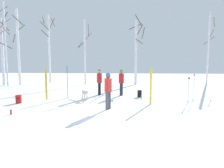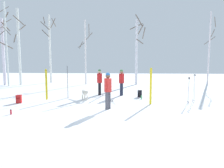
{
  "view_description": "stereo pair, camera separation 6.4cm",
  "coord_description": "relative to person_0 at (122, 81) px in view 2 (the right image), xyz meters",
  "views": [
    {
      "loc": [
        0.79,
        -8.35,
        2.18
      ],
      "look_at": [
        -0.01,
        2.2,
        1.0
      ],
      "focal_mm": 31.35,
      "sensor_mm": 36.0,
      "label": 1
    },
    {
      "loc": [
        0.85,
        -8.35,
        2.18
      ],
      "look_at": [
        -0.01,
        2.2,
        1.0
      ],
      "focal_mm": 31.35,
      "sensor_mm": 36.0,
      "label": 2
    }
  ],
  "objects": [
    {
      "name": "person_2",
      "position": [
        -1.46,
        0.09,
        0.0
      ],
      "size": [
        0.34,
        0.52,
        1.72
      ],
      "color": "black",
      "rests_on": "ground_plane"
    },
    {
      "name": "birch_tree_4",
      "position": [
        -3.76,
        6.35,
        2.26
      ],
      "size": [
        1.42,
        1.12,
        6.25
      ],
      "color": "silver",
      "rests_on": "ground_plane"
    },
    {
      "name": "water_bottle_0",
      "position": [
        -4.47,
        -5.1,
        -0.88
      ],
      "size": [
        0.07,
        0.07,
        0.21
      ],
      "color": "red",
      "rests_on": "ground_plane"
    },
    {
      "name": "person_0",
      "position": [
        0.0,
        0.0,
        0.0
      ],
      "size": [
        0.34,
        0.51,
        1.72
      ],
      "color": "#1E2338",
      "rests_on": "ground_plane"
    },
    {
      "name": "birch_tree_0",
      "position": [
        -11.3,
        4.96,
        2.29
      ],
      "size": [
        1.32,
        1.44,
        6.89
      ],
      "color": "silver",
      "rests_on": "ground_plane"
    },
    {
      "name": "ski_poles_0",
      "position": [
        4.06,
        -1.73,
        -0.16
      ],
      "size": [
        0.07,
        0.28,
        1.53
      ],
      "color": "#B2B2BC",
      "rests_on": "ground_plane"
    },
    {
      "name": "ski_pair_planted_1",
      "position": [
        -4.33,
        -1.77,
        -0.09
      ],
      "size": [
        0.08,
        0.13,
        1.79
      ],
      "color": "yellow",
      "rests_on": "ground_plane"
    },
    {
      "name": "water_bottle_1",
      "position": [
        1.22,
        -1.27,
        -0.86
      ],
      "size": [
        0.06,
        0.06,
        0.25
      ],
      "color": "green",
      "rests_on": "ground_plane"
    },
    {
      "name": "birch_tree_2",
      "position": [
        -9.98,
        5.39,
        2.72
      ],
      "size": [
        1.11,
        1.3,
        7.21
      ],
      "color": "white",
      "rests_on": "ground_plane"
    },
    {
      "name": "ground_plane",
      "position": [
        -0.44,
        -4.4,
        -0.98
      ],
      "size": [
        60.0,
        60.0,
        0.0
      ],
      "primitive_type": "plane",
      "color": "white"
    },
    {
      "name": "dog",
      "position": [
        -2.07,
        -1.7,
        -0.59
      ],
      "size": [
        0.52,
        0.78,
        0.57
      ],
      "color": "beige",
      "rests_on": "ground_plane"
    },
    {
      "name": "ski_poles_1",
      "position": [
        3.64,
        -2.18,
        -0.23
      ],
      "size": [
        0.07,
        0.22,
        1.4
      ],
      "color": "#B2B2BC",
      "rests_on": "ground_plane"
    },
    {
      "name": "birch_tree_5",
      "position": [
        1.26,
        6.61,
        2.38
      ],
      "size": [
        1.46,
        1.41,
        6.62
      ],
      "color": "silver",
      "rests_on": "ground_plane"
    },
    {
      "name": "backpack_1",
      "position": [
        1.17,
        -0.52,
        -0.77
      ],
      "size": [
        0.28,
        0.3,
        0.44
      ],
      "color": "black",
      "rests_on": "ground_plane"
    },
    {
      "name": "birch_tree_3",
      "position": [
        -7.91,
        7.73,
        2.84
      ],
      "size": [
        1.48,
        1.49,
        7.14
      ],
      "color": "white",
      "rests_on": "ground_plane"
    },
    {
      "name": "person_1",
      "position": [
        -0.5,
        -3.83,
        0.0
      ],
      "size": [
        0.34,
        0.48,
        1.72
      ],
      "color": "#4C4C56",
      "rests_on": "ground_plane"
    },
    {
      "name": "ski_pair_planted_0",
      "position": [
        -3.25,
        -1.18,
        -0.01
      ],
      "size": [
        0.09,
        0.18,
        1.95
      ],
      "color": "black",
      "rests_on": "ground_plane"
    },
    {
      "name": "birch_tree_6",
      "position": [
        8.62,
        8.06,
        2.7
      ],
      "size": [
        0.97,
        1.25,
        7.2
      ],
      "color": "silver",
      "rests_on": "ground_plane"
    },
    {
      "name": "birch_tree_1",
      "position": [
        -10.74,
        4.6,
        2.94
      ],
      "size": [
        1.01,
        1.02,
        7.59
      ],
      "color": "silver",
      "rests_on": "ground_plane"
    },
    {
      "name": "ski_pair_lying_0",
      "position": [
        -0.49,
        -1.98,
        -0.97
      ],
      "size": [
        0.69,
        1.71,
        0.05
      ],
      "color": "white",
      "rests_on": "ground_plane"
    },
    {
      "name": "backpack_0",
      "position": [
        -5.4,
        -2.88,
        -0.77
      ],
      "size": [
        0.3,
        0.32,
        0.44
      ],
      "color": "red",
      "rests_on": "ground_plane"
    },
    {
      "name": "ski_pair_planted_2",
      "position": [
        1.6,
        -2.59,
        -0.04
      ],
      "size": [
        0.11,
        0.11,
        1.89
      ],
      "color": "yellow",
      "rests_on": "ground_plane"
    }
  ]
}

